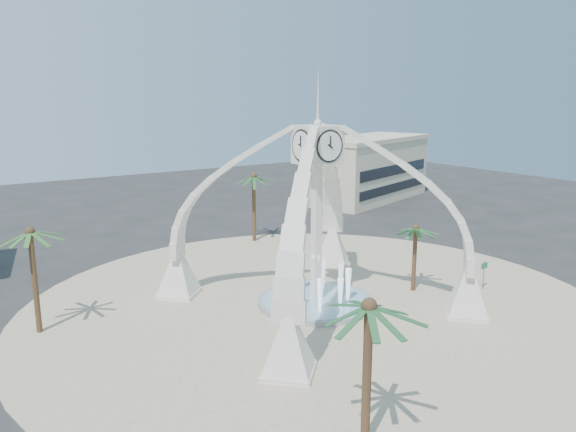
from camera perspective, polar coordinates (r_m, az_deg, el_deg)
ground at (r=39.34m, az=2.83°, el=-9.00°), size 140.00×140.00×0.00m
plaza at (r=39.33m, az=2.83°, el=-8.96°), size 40.00×40.00×0.06m
clock_tower at (r=37.48m, az=2.93°, el=0.29°), size 17.94×17.94×16.30m
fountain at (r=39.24m, az=2.83°, el=-8.61°), size 8.00×8.00×3.62m
building_ne at (r=78.05m, az=8.15°, el=4.84°), size 21.87×14.17×8.60m
palm_east at (r=41.61m, az=12.86°, el=-1.27°), size 3.48×3.48×5.45m
palm_west at (r=36.30m, az=-24.74°, el=-1.63°), size 4.35×4.35×7.05m
palm_north at (r=54.50m, az=-3.52°, el=3.96°), size 4.30×4.30×7.26m
palm_south at (r=22.59m, az=8.24°, el=-9.26°), size 4.77×4.77×6.89m
street_sign at (r=44.01m, az=19.29°, el=-5.12°), size 0.84×0.09×2.27m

